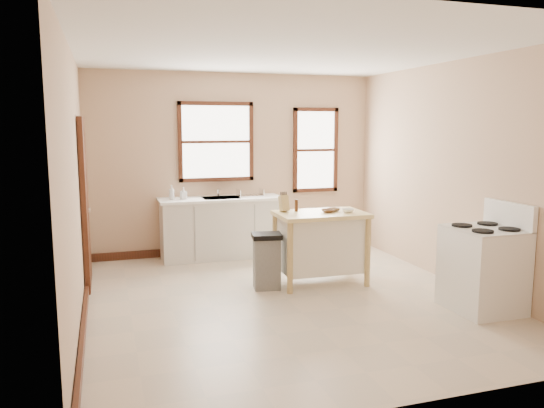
# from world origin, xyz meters

# --- Properties ---
(floor) EXTENTS (5.00, 5.00, 0.00)m
(floor) POSITION_xyz_m (0.00, 0.00, 0.00)
(floor) COLOR beige
(floor) RESTS_ON ground
(ceiling) EXTENTS (5.00, 5.00, 0.00)m
(ceiling) POSITION_xyz_m (0.00, 0.00, 2.80)
(ceiling) COLOR white
(ceiling) RESTS_ON ground
(wall_back) EXTENTS (4.50, 0.04, 2.80)m
(wall_back) POSITION_xyz_m (0.00, 2.50, 1.40)
(wall_back) COLOR tan
(wall_back) RESTS_ON ground
(wall_left) EXTENTS (0.04, 5.00, 2.80)m
(wall_left) POSITION_xyz_m (-2.25, 0.00, 1.40)
(wall_left) COLOR tan
(wall_left) RESTS_ON ground
(wall_right) EXTENTS (0.04, 5.00, 2.80)m
(wall_right) POSITION_xyz_m (2.25, 0.00, 1.40)
(wall_right) COLOR tan
(wall_right) RESTS_ON ground
(window_main) EXTENTS (1.17, 0.06, 1.22)m
(window_main) POSITION_xyz_m (-0.30, 2.48, 1.75)
(window_main) COLOR #3C1D10
(window_main) RESTS_ON wall_back
(window_side) EXTENTS (0.77, 0.06, 1.37)m
(window_side) POSITION_xyz_m (1.35, 2.48, 1.60)
(window_side) COLOR #3C1D10
(window_side) RESTS_ON wall_back
(door_left) EXTENTS (0.06, 0.90, 2.10)m
(door_left) POSITION_xyz_m (-2.21, 1.30, 1.05)
(door_left) COLOR #3C1D10
(door_left) RESTS_ON ground
(baseboard_back) EXTENTS (4.50, 0.04, 0.12)m
(baseboard_back) POSITION_xyz_m (0.00, 2.47, 0.06)
(baseboard_back) COLOR #3C1D10
(baseboard_back) RESTS_ON ground
(baseboard_left) EXTENTS (0.04, 5.00, 0.12)m
(baseboard_left) POSITION_xyz_m (-2.22, 0.00, 0.06)
(baseboard_left) COLOR #3C1D10
(baseboard_left) RESTS_ON ground
(sink_counter) EXTENTS (1.86, 0.62, 0.92)m
(sink_counter) POSITION_xyz_m (-0.30, 2.20, 0.46)
(sink_counter) COLOR silver
(sink_counter) RESTS_ON ground
(faucet) EXTENTS (0.03, 0.03, 0.22)m
(faucet) POSITION_xyz_m (-0.30, 2.38, 1.03)
(faucet) COLOR silver
(faucet) RESTS_ON sink_counter
(soap_bottle_a) EXTENTS (0.11, 0.11, 0.22)m
(soap_bottle_a) POSITION_xyz_m (-1.04, 2.17, 1.03)
(soap_bottle_a) COLOR #B2B2B2
(soap_bottle_a) RESTS_ON sink_counter
(soap_bottle_b) EXTENTS (0.10, 0.10, 0.17)m
(soap_bottle_b) POSITION_xyz_m (-0.86, 2.19, 1.01)
(soap_bottle_b) COLOR #B2B2B2
(soap_bottle_b) RESTS_ON sink_counter
(dish_rack) EXTENTS (0.40, 0.31, 0.10)m
(dish_rack) POSITION_xyz_m (0.17, 2.22, 0.97)
(dish_rack) COLOR silver
(dish_rack) RESTS_ON sink_counter
(kitchen_island) EXTENTS (1.13, 0.73, 0.92)m
(kitchen_island) POSITION_xyz_m (0.62, 0.48, 0.46)
(kitchen_island) COLOR #F5DD90
(kitchen_island) RESTS_ON ground
(knife_block) EXTENTS (0.11, 0.11, 0.20)m
(knife_block) POSITION_xyz_m (0.18, 0.66, 1.02)
(knife_block) COLOR tan
(knife_block) RESTS_ON kitchen_island
(pepper_grinder) EXTENTS (0.06, 0.06, 0.15)m
(pepper_grinder) POSITION_xyz_m (0.35, 0.65, 0.99)
(pepper_grinder) COLOR #442512
(pepper_grinder) RESTS_ON kitchen_island
(bowl_a) EXTENTS (0.19, 0.19, 0.04)m
(bowl_a) POSITION_xyz_m (0.70, 0.46, 0.93)
(bowl_a) COLOR brown
(bowl_a) RESTS_ON kitchen_island
(bowl_b) EXTENTS (0.18, 0.18, 0.04)m
(bowl_b) POSITION_xyz_m (0.82, 0.53, 0.93)
(bowl_b) COLOR brown
(bowl_b) RESTS_ON kitchen_island
(bowl_c) EXTENTS (0.16, 0.16, 0.05)m
(bowl_c) POSITION_xyz_m (0.93, 0.36, 0.94)
(bowl_c) COLOR white
(bowl_c) RESTS_ON kitchen_island
(trash_bin) EXTENTS (0.40, 0.35, 0.69)m
(trash_bin) POSITION_xyz_m (-0.10, 0.47, 0.35)
(trash_bin) COLOR gray
(trash_bin) RESTS_ON ground
(gas_stove) EXTENTS (0.73, 0.74, 1.18)m
(gas_stove) POSITION_xyz_m (1.90, -0.98, 0.59)
(gas_stove) COLOR white
(gas_stove) RESTS_ON ground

